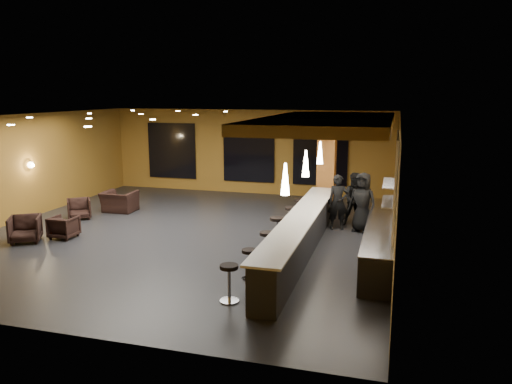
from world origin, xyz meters
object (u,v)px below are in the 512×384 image
(bar_counter, at_px, (301,236))
(armchair_c, at_px, (79,209))
(prep_counter, at_px, (380,239))
(staff_a, at_px, (338,202))
(staff_c, at_px, (362,202))
(bar_stool_0, at_px, (229,278))
(column, at_px, (327,165))
(pendant_0, at_px, (285,179))
(staff_b, at_px, (356,199))
(pendant_1, at_px, (306,164))
(armchair_a, at_px, (25,229))
(armchair_b, at_px, (64,227))
(bar_stool_5, at_px, (300,208))
(armchair_d, at_px, (119,202))
(bar_stool_3, at_px, (277,228))
(bar_stool_4, at_px, (291,216))
(bar_stool_2, at_px, (267,243))
(pendant_2, at_px, (320,153))
(bar_stool_1, at_px, (249,260))

(bar_counter, xyz_separation_m, armchair_c, (-7.91, 1.70, -0.16))
(prep_counter, distance_m, armchair_c, 9.98)
(bar_counter, bearing_deg, staff_a, 77.07)
(staff_c, bearing_deg, bar_counter, -97.40)
(bar_stool_0, bearing_deg, bar_counter, 76.12)
(column, height_order, pendant_0, column)
(staff_b, bearing_deg, pendant_1, -123.08)
(armchair_a, bearing_deg, armchair_b, 8.68)
(bar_stool_5, bearing_deg, staff_c, -17.69)
(prep_counter, bearing_deg, armchair_d, 164.79)
(bar_stool_0, height_order, bar_stool_3, bar_stool_3)
(column, distance_m, bar_stool_4, 2.83)
(armchair_a, distance_m, bar_stool_2, 7.05)
(armchair_b, xyz_separation_m, bar_stool_3, (6.18, 0.98, 0.19))
(armchair_c, bearing_deg, pendant_2, -27.98)
(bar_counter, xyz_separation_m, bar_stool_1, (-0.79, -2.09, -0.04))
(column, height_order, staff_c, column)
(bar_stool_5, bearing_deg, bar_counter, -78.74)
(armchair_b, bearing_deg, bar_stool_1, 163.57)
(pendant_0, distance_m, bar_stool_5, 5.74)
(prep_counter, relative_size, pendant_1, 8.57)
(armchair_d, distance_m, bar_stool_0, 8.97)
(prep_counter, distance_m, column, 4.75)
(bar_counter, distance_m, staff_c, 3.08)
(bar_counter, distance_m, prep_counter, 2.06)
(armchair_a, xyz_separation_m, bar_stool_3, (6.97, 1.63, 0.13))
(pendant_1, distance_m, bar_stool_5, 3.50)
(prep_counter, distance_m, pendant_1, 2.77)
(staff_a, bearing_deg, armchair_a, -168.03)
(staff_c, bearing_deg, pendant_1, -102.34)
(bar_stool_5, bearing_deg, armchair_d, -176.55)
(pendant_1, relative_size, pendant_2, 1.00)
(armchair_d, xyz_separation_m, bar_stool_5, (6.48, 0.39, 0.10))
(bar_stool_1, height_order, bar_stool_3, bar_stool_3)
(armchair_d, relative_size, bar_stool_2, 1.47)
(pendant_1, bearing_deg, prep_counter, 0.00)
(staff_c, distance_m, bar_stool_5, 2.19)
(staff_c, xyz_separation_m, armchair_b, (-8.35, -3.10, -0.59))
(bar_stool_1, distance_m, bar_stool_4, 4.27)
(armchair_b, xyz_separation_m, armchair_d, (-0.18, 3.37, 0.04))
(prep_counter, height_order, bar_stool_3, prep_counter)
(bar_stool_5, bearing_deg, bar_stool_3, -92.54)
(bar_stool_2, bearing_deg, staff_b, 65.77)
(bar_counter, bearing_deg, pendant_0, -90.00)
(bar_counter, distance_m, pendant_0, 2.72)
(bar_stool_4, bearing_deg, staff_b, 31.88)
(armchair_d, bearing_deg, prep_counter, 163.55)
(pendant_1, xyz_separation_m, bar_stool_5, (-0.67, 2.88, -1.88))
(prep_counter, relative_size, bar_stool_5, 8.18)
(bar_stool_4, bearing_deg, bar_stool_0, -91.06)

